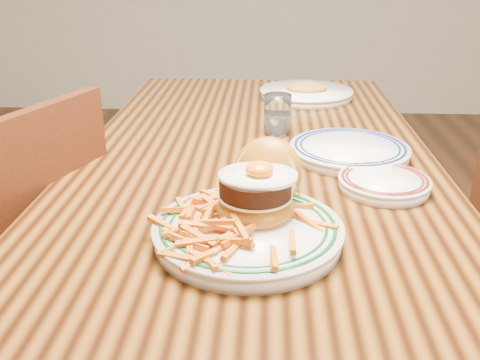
# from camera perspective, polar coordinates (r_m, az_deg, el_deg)

# --- Properties ---
(table) EXTENTS (0.85, 1.60, 0.75)m
(table) POSITION_cam_1_polar(r_m,az_deg,el_deg) (1.32, 1.60, -0.69)
(table) COLOR black
(table) RESTS_ON floor
(chair_left) EXTENTS (0.55, 0.55, 0.91)m
(chair_left) POSITION_cam_1_polar(r_m,az_deg,el_deg) (1.39, -22.83, -9.67)
(chair_left) COLOR #411C0D
(chair_left) RESTS_ON floor
(main_plate) EXTENTS (0.32, 0.34, 0.15)m
(main_plate) POSITION_cam_1_polar(r_m,az_deg,el_deg) (0.90, 1.24, -3.65)
(main_plate) COLOR white
(main_plate) RESTS_ON table
(side_plate) EXTENTS (0.19, 0.19, 0.03)m
(side_plate) POSITION_cam_1_polar(r_m,az_deg,el_deg) (1.12, 15.12, -0.23)
(side_plate) COLOR white
(side_plate) RESTS_ON table
(rear_plate) EXTENTS (0.28, 0.28, 0.03)m
(rear_plate) POSITION_cam_1_polar(r_m,az_deg,el_deg) (1.29, 11.59, 3.16)
(rear_plate) COLOR white
(rear_plate) RESTS_ON table
(water_glass) EXTENTS (0.07, 0.07, 0.11)m
(water_glass) POSITION_cam_1_polar(r_m,az_deg,el_deg) (1.42, 4.00, 6.75)
(water_glass) COLOR white
(water_glass) RESTS_ON table
(far_plate) EXTENTS (0.31, 0.31, 0.05)m
(far_plate) POSITION_cam_1_polar(r_m,az_deg,el_deg) (1.80, 7.07, 9.24)
(far_plate) COLOR white
(far_plate) RESTS_ON table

